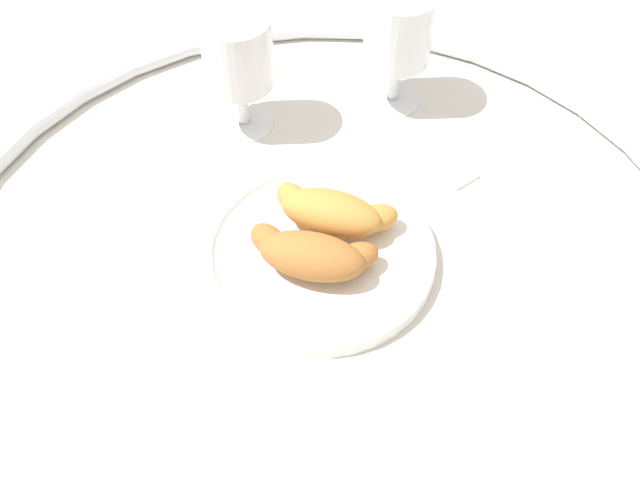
{
  "coord_description": "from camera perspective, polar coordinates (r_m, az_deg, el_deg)",
  "views": [
    {
      "loc": [
        0.29,
        -0.33,
        0.59
      ],
      "look_at": [
        -0.01,
        0.01,
        0.03
      ],
      "focal_mm": 42.65,
      "sensor_mm": 36.0,
      "label": 1
    }
  ],
  "objects": [
    {
      "name": "juice_glass_right",
      "position": [
        0.86,
        5.91,
        15.34
      ],
      "size": [
        0.08,
        0.08,
        0.14
      ],
      "color": "white",
      "rests_on": "ground_plane"
    },
    {
      "name": "ground_plane",
      "position": [
        0.74,
        0.22,
        -2.44
      ],
      "size": [
        2.2,
        2.2,
        0.0
      ],
      "primitive_type": "plane",
      "color": "silver"
    },
    {
      "name": "sugar_packet",
      "position": [
        0.84,
        9.92,
        5.32
      ],
      "size": [
        0.06,
        0.04,
        0.01
      ],
      "primitive_type": "cube",
      "rotation": [
        0.0,
        0.0,
        -0.22
      ],
      "color": "white",
      "rests_on": "ground_plane"
    },
    {
      "name": "pastry_plate",
      "position": [
        0.74,
        0.0,
        -0.96
      ],
      "size": [
        0.23,
        0.23,
        0.02
      ],
      "color": "white",
      "rests_on": "ground_plane"
    },
    {
      "name": "croissant_small",
      "position": [
        0.74,
        0.89,
        2.14
      ],
      "size": [
        0.13,
        0.1,
        0.04
      ],
      "color": "#CC893D",
      "rests_on": "pastry_plate"
    },
    {
      "name": "table_chrome_rim",
      "position": [
        0.73,
        0.22,
        -1.88
      ],
      "size": [
        0.79,
        0.79,
        0.02
      ],
      "primitive_type": "torus",
      "color": "silver",
      "rests_on": "ground_plane"
    },
    {
      "name": "juice_glass_left",
      "position": [
        0.83,
        -6.21,
        13.61
      ],
      "size": [
        0.08,
        0.08,
        0.14
      ],
      "color": "white",
      "rests_on": "ground_plane"
    },
    {
      "name": "croissant_large",
      "position": [
        0.71,
        -0.79,
        -0.96
      ],
      "size": [
        0.12,
        0.1,
        0.04
      ],
      "color": "#AD6B33",
      "rests_on": "pastry_plate"
    }
  ]
}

